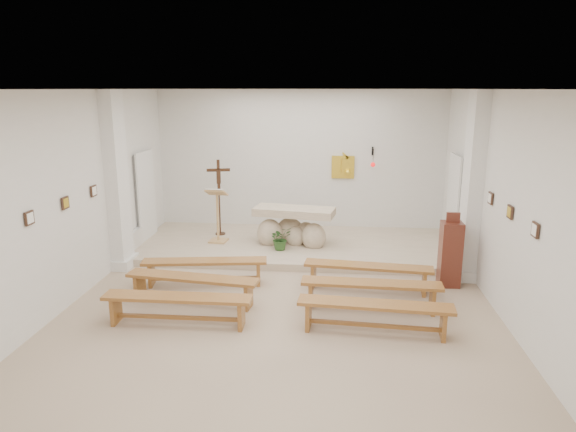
# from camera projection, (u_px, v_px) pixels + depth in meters

# --- Properties ---
(ground) EXTENTS (7.00, 10.00, 0.00)m
(ground) POSITION_uv_depth(u_px,v_px,m) (278.00, 315.00, 8.18)
(ground) COLOR tan
(ground) RESTS_ON ground
(wall_left) EXTENTS (0.02, 10.00, 3.50)m
(wall_left) POSITION_uv_depth(u_px,v_px,m) (57.00, 204.00, 8.06)
(wall_left) COLOR silver
(wall_left) RESTS_ON ground
(wall_right) EXTENTS (0.02, 10.00, 3.50)m
(wall_right) POSITION_uv_depth(u_px,v_px,m) (516.00, 213.00, 7.45)
(wall_right) COLOR silver
(wall_right) RESTS_ON ground
(wall_back) EXTENTS (7.00, 0.02, 3.50)m
(wall_back) POSITION_uv_depth(u_px,v_px,m) (300.00, 162.00, 12.58)
(wall_back) COLOR silver
(wall_back) RESTS_ON ground
(ceiling) EXTENTS (7.00, 10.00, 0.02)m
(ceiling) POSITION_uv_depth(u_px,v_px,m) (277.00, 90.00, 7.33)
(ceiling) COLOR silver
(ceiling) RESTS_ON wall_back
(sanctuary_platform) EXTENTS (6.98, 3.00, 0.15)m
(sanctuary_platform) POSITION_uv_depth(u_px,v_px,m) (295.00, 246.00, 11.54)
(sanctuary_platform) COLOR beige
(sanctuary_platform) RESTS_ON ground
(pilaster_left) EXTENTS (0.26, 0.55, 3.50)m
(pilaster_left) POSITION_uv_depth(u_px,v_px,m) (117.00, 182.00, 9.98)
(pilaster_left) COLOR white
(pilaster_left) RESTS_ON ground
(pilaster_right) EXTENTS (0.26, 0.55, 3.50)m
(pilaster_right) POSITION_uv_depth(u_px,v_px,m) (472.00, 187.00, 9.39)
(pilaster_right) COLOR white
(pilaster_right) RESTS_ON ground
(gold_wall_relief) EXTENTS (0.55, 0.04, 0.55)m
(gold_wall_relief) POSITION_uv_depth(u_px,v_px,m) (343.00, 167.00, 12.48)
(gold_wall_relief) COLOR yellow
(gold_wall_relief) RESTS_ON wall_back
(sanctuary_lamp) EXTENTS (0.11, 0.36, 0.44)m
(sanctuary_lamp) POSITION_uv_depth(u_px,v_px,m) (373.00, 162.00, 12.13)
(sanctuary_lamp) COLOR black
(sanctuary_lamp) RESTS_ON wall_back
(station_frame_left_front) EXTENTS (0.03, 0.20, 0.20)m
(station_frame_left_front) POSITION_uv_depth(u_px,v_px,m) (29.00, 218.00, 7.29)
(station_frame_left_front) COLOR #392419
(station_frame_left_front) RESTS_ON wall_left
(station_frame_left_mid) EXTENTS (0.03, 0.20, 0.20)m
(station_frame_left_mid) POSITION_uv_depth(u_px,v_px,m) (65.00, 203.00, 8.26)
(station_frame_left_mid) COLOR #392419
(station_frame_left_mid) RESTS_ON wall_left
(station_frame_left_rear) EXTENTS (0.03, 0.20, 0.20)m
(station_frame_left_rear) POSITION_uv_depth(u_px,v_px,m) (94.00, 191.00, 9.23)
(station_frame_left_rear) COLOR #392419
(station_frame_left_rear) RESTS_ON wall_left
(station_frame_right_front) EXTENTS (0.03, 0.20, 0.20)m
(station_frame_right_front) POSITION_uv_depth(u_px,v_px,m) (535.00, 230.00, 6.68)
(station_frame_right_front) COLOR #392419
(station_frame_right_front) RESTS_ON wall_right
(station_frame_right_mid) EXTENTS (0.03, 0.20, 0.20)m
(station_frame_right_mid) POSITION_uv_depth(u_px,v_px,m) (510.00, 212.00, 7.65)
(station_frame_right_mid) COLOR #392419
(station_frame_right_mid) RESTS_ON wall_right
(station_frame_right_rear) EXTENTS (0.03, 0.20, 0.20)m
(station_frame_right_rear) POSITION_uv_depth(u_px,v_px,m) (491.00, 198.00, 8.62)
(station_frame_right_rear) COLOR #392419
(station_frame_right_rear) RESTS_ON wall_right
(radiator_left) EXTENTS (0.10, 0.85, 0.52)m
(radiator_left) POSITION_uv_depth(u_px,v_px,m) (133.00, 244.00, 11.02)
(radiator_left) COLOR silver
(radiator_left) RESTS_ON ground
(radiator_right) EXTENTS (0.10, 0.85, 0.52)m
(radiator_right) POSITION_uv_depth(u_px,v_px,m) (460.00, 253.00, 10.42)
(radiator_right) COLOR silver
(radiator_right) RESTS_ON ground
(altar) EXTENTS (1.84, 0.97, 0.90)m
(altar) POSITION_uv_depth(u_px,v_px,m) (293.00, 229.00, 11.35)
(altar) COLOR beige
(altar) RESTS_ON sanctuary_platform
(lectern) EXTENTS (0.48, 0.42, 1.25)m
(lectern) POSITION_uv_depth(u_px,v_px,m) (217.00, 215.00, 11.41)
(lectern) COLOR tan
(lectern) RESTS_ON sanctuary_platform
(crucifix_stand) EXTENTS (0.53, 0.23, 1.78)m
(crucifix_stand) POSITION_uv_depth(u_px,v_px,m) (219.00, 192.00, 11.92)
(crucifix_stand) COLOR #3D2613
(crucifix_stand) RESTS_ON sanctuary_platform
(potted_plant) EXTENTS (0.59, 0.57, 0.50)m
(potted_plant) POSITION_uv_depth(u_px,v_px,m) (281.00, 238.00, 10.95)
(potted_plant) COLOR #285020
(potted_plant) RESTS_ON sanctuary_platform
(donation_pedestal) EXTENTS (0.37, 0.37, 1.37)m
(donation_pedestal) POSITION_uv_depth(u_px,v_px,m) (450.00, 254.00, 9.28)
(donation_pedestal) COLOR #5A2719
(donation_pedestal) RESTS_ON ground
(bench_left_front) EXTENTS (2.29, 0.65, 0.48)m
(bench_left_front) POSITION_uv_depth(u_px,v_px,m) (205.00, 266.00, 9.36)
(bench_left_front) COLOR #9F6B2E
(bench_left_front) RESTS_ON ground
(bench_right_front) EXTENTS (2.28, 0.60, 0.48)m
(bench_right_front) POSITION_uv_depth(u_px,v_px,m) (368.00, 271.00, 9.10)
(bench_right_front) COLOR #9F6B2E
(bench_right_front) RESTS_ON ground
(bench_left_second) EXTENTS (2.29, 0.66, 0.48)m
(bench_left_second) POSITION_uv_depth(u_px,v_px,m) (192.00, 283.00, 8.56)
(bench_left_second) COLOR #9F6B2E
(bench_left_second) RESTS_ON ground
(bench_right_second) EXTENTS (2.27, 0.44, 0.48)m
(bench_right_second) POSITION_uv_depth(u_px,v_px,m) (371.00, 289.00, 8.30)
(bench_right_second) COLOR #9F6B2E
(bench_right_second) RESTS_ON ground
(bench_left_third) EXTENTS (2.26, 0.36, 0.48)m
(bench_left_third) POSITION_uv_depth(u_px,v_px,m) (178.00, 303.00, 7.75)
(bench_left_third) COLOR #9F6B2E
(bench_left_third) RESTS_ON ground
(bench_right_third) EXTENTS (2.28, 0.53, 0.48)m
(bench_right_third) POSITION_uv_depth(u_px,v_px,m) (375.00, 311.00, 7.49)
(bench_right_third) COLOR #9F6B2E
(bench_right_third) RESTS_ON ground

